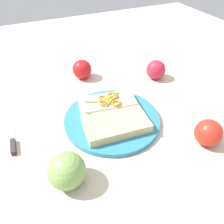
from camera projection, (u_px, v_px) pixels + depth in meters
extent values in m
plane|color=#C2B09B|center=(112.00, 121.00, 0.65)|extent=(2.00, 2.00, 0.00)
cylinder|color=teal|center=(112.00, 119.00, 0.65)|extent=(0.28, 0.28, 0.01)
cube|color=beige|center=(108.00, 105.00, 0.67)|extent=(0.18, 0.11, 0.02)
cube|color=silver|center=(108.00, 101.00, 0.66)|extent=(0.17, 0.10, 0.01)
torus|color=#B87324|center=(116.00, 103.00, 0.64)|extent=(0.04, 0.04, 0.02)
torus|color=#B56F22|center=(112.00, 96.00, 0.67)|extent=(0.05, 0.05, 0.02)
torus|color=#B97F26|center=(103.00, 99.00, 0.66)|extent=(0.04, 0.04, 0.02)
torus|color=#BE8332|center=(103.00, 102.00, 0.64)|extent=(0.05, 0.05, 0.02)
torus|color=#B3752A|center=(111.00, 98.00, 0.66)|extent=(0.03, 0.03, 0.01)
cube|color=#82AD38|center=(110.00, 102.00, 0.65)|extent=(0.05, 0.04, 0.01)
cube|color=#77A545|center=(93.00, 102.00, 0.65)|extent=(0.04, 0.02, 0.01)
cube|color=#8CB73E|center=(112.00, 96.00, 0.67)|extent=(0.05, 0.02, 0.01)
cube|color=tan|center=(116.00, 124.00, 0.60)|extent=(0.18, 0.12, 0.03)
sphere|color=red|center=(208.00, 133.00, 0.57)|extent=(0.08, 0.08, 0.07)
sphere|color=red|center=(81.00, 70.00, 0.82)|extent=(0.10, 0.10, 0.07)
sphere|color=#749F4E|center=(67.00, 171.00, 0.47)|extent=(0.12, 0.12, 0.08)
sphere|color=#B72234|center=(156.00, 70.00, 0.82)|extent=(0.07, 0.07, 0.07)
cube|color=silver|center=(13.00, 133.00, 0.61)|extent=(0.01, 0.06, 0.00)
cube|color=#2D262A|center=(13.00, 147.00, 0.57)|extent=(0.01, 0.05, 0.01)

